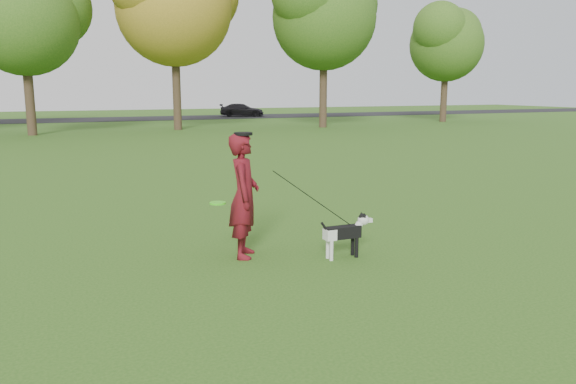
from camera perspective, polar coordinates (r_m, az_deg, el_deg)
name	(u,v)px	position (r m, az deg, el deg)	size (l,w,h in m)	color
ground	(289,258)	(8.37, 0.05, -6.69)	(120.00, 120.00, 0.00)	#285116
road	(92,120)	(47.53, -19.29, 6.96)	(120.00, 7.00, 0.02)	black
man	(244,196)	(8.26, -4.49, -0.38)	(0.67, 0.44, 1.84)	#570C1F
dog	(346,231)	(8.33, 5.96, -3.94)	(0.87, 0.17, 0.66)	black
car_right	(242,110)	(49.91, -4.72, 8.30)	(1.56, 3.84, 1.12)	black
man_held_items	(313,199)	(8.30, 2.54, -0.69)	(2.05, 0.78, 1.41)	#41DE1C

